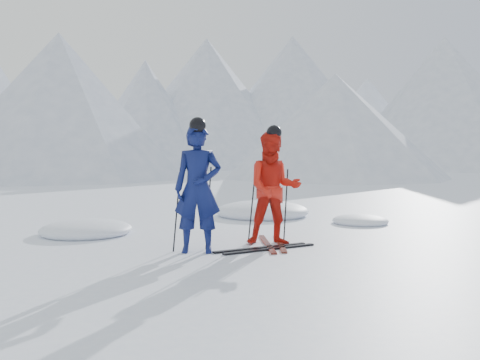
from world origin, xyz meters
name	(u,v)px	position (x,y,z in m)	size (l,w,h in m)	color
ground	(343,243)	(0.00, 0.00, 0.00)	(160.00, 160.00, 0.00)	white
mountain_range	(177,93)	(5.71, 35.31, 6.72)	(106.15, 62.94, 15.53)	#B2BCD1
skier_blue	(198,189)	(-2.60, 0.07, 1.00)	(0.73, 0.48, 2.00)	#0C154C
skier_red	(274,188)	(-1.20, 0.28, 0.96)	(0.93, 0.73, 1.92)	red
pole_blue_left	(177,210)	(-2.90, 0.22, 0.67)	(0.02, 0.02, 1.34)	black
pole_blue_right	(208,208)	(-2.35, 0.32, 0.67)	(0.02, 0.02, 1.34)	black
pole_red_left	(252,206)	(-1.50, 0.53, 0.64)	(0.02, 0.02, 1.28)	black
pole_red_right	(286,206)	(-0.90, 0.43, 0.64)	(0.02, 0.02, 1.28)	black
ski_worn_left	(267,244)	(-1.32, 0.28, 0.01)	(0.09, 1.70, 0.03)	black
ski_worn_right	(280,243)	(-1.08, 0.28, 0.01)	(0.09, 1.70, 0.03)	black
ski_loose_a	(261,248)	(-1.57, -0.01, 0.01)	(0.09, 1.70, 0.03)	black
ski_loose_b	(270,249)	(-1.47, -0.16, 0.01)	(0.09, 1.70, 0.03)	black
snow_lumps	(231,221)	(-0.84, 3.43, 0.00)	(7.27, 3.82, 0.51)	white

